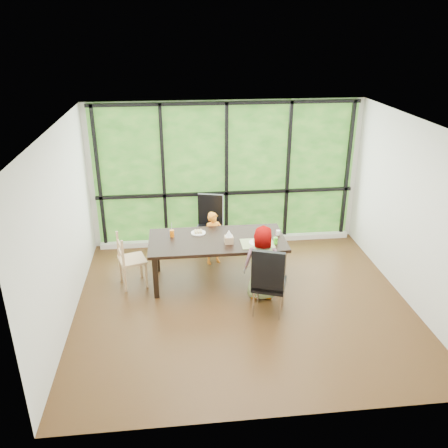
{
  "coord_description": "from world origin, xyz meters",
  "views": [
    {
      "loc": [
        -0.95,
        -5.93,
        3.92
      ],
      "look_at": [
        -0.22,
        0.64,
        1.05
      ],
      "focal_mm": 37.21,
      "sensor_mm": 36.0,
      "label": 1
    }
  ],
  "objects": [
    {
      "name": "crepe_rolls_near",
      "position": [
        0.3,
        0.52,
        0.79
      ],
      "size": [
        0.15,
        0.12,
        0.04
      ],
      "primitive_type": null,
      "color": "tan",
      "rests_on": "plate_near"
    },
    {
      "name": "placemat",
      "position": [
        0.29,
        0.5,
        0.75
      ],
      "size": [
        0.51,
        0.37,
        0.01
      ],
      "primitive_type": "cube",
      "color": "tan",
      "rests_on": "dining_table"
    },
    {
      "name": "green_cup",
      "position": [
        0.57,
        0.47,
        0.8
      ],
      "size": [
        0.07,
        0.07,
        0.11
      ],
      "primitive_type": "cylinder",
      "color": "#52CF25",
      "rests_on": "dining_table"
    },
    {
      "name": "ground",
      "position": [
        0.0,
        0.0,
        0.0
      ],
      "size": [
        5.0,
        5.0,
        0.0
      ],
      "primitive_type": "plane",
      "color": "black",
      "rests_on": "ground"
    },
    {
      "name": "chair_window_leather",
      "position": [
        -0.37,
        1.75,
        0.54
      ],
      "size": [
        0.56,
        0.56,
        1.08
      ],
      "primitive_type": "cube",
      "rotation": [
        0.0,
        0.0,
        -0.25
      ],
      "color": "black",
      "rests_on": "ground"
    },
    {
      "name": "chair_interior_leather",
      "position": [
        0.34,
        -0.25,
        0.54
      ],
      "size": [
        0.59,
        0.59,
        1.08
      ],
      "primitive_type": "cube",
      "rotation": [
        0.0,
        0.0,
        2.8
      ],
      "color": "black",
      "rests_on": "ground"
    },
    {
      "name": "white_mug",
      "position": [
        0.68,
        0.79,
        0.79
      ],
      "size": [
        0.07,
        0.07,
        0.07
      ],
      "primitive_type": "cylinder",
      "color": "white",
      "rests_on": "dining_table"
    },
    {
      "name": "window_sill",
      "position": [
        0.0,
        2.15,
        0.05
      ],
      "size": [
        4.8,
        0.12,
        0.1
      ],
      "primitive_type": "cube",
      "color": "silver",
      "rests_on": "ground"
    },
    {
      "name": "plate_near",
      "position": [
        0.3,
        0.52,
        0.76
      ],
      "size": [
        0.27,
        0.27,
        0.02
      ],
      "primitive_type": "cylinder",
      "color": "white",
      "rests_on": "dining_table"
    },
    {
      "name": "plate_far",
      "position": [
        -0.6,
        0.99,
        0.76
      ],
      "size": [
        0.24,
        0.24,
        0.02
      ],
      "primitive_type": "cylinder",
      "color": "white",
      "rests_on": "dining_table"
    },
    {
      "name": "back_wall",
      "position": [
        0.0,
        2.25,
        1.35
      ],
      "size": [
        5.0,
        0.0,
        5.0
      ],
      "primitive_type": "plane",
      "rotation": [
        1.57,
        0.0,
        0.0
      ],
      "color": "silver",
      "rests_on": "ground"
    },
    {
      "name": "tissue",
      "position": [
        -0.15,
        0.57,
        0.92
      ],
      "size": [
        0.12,
        0.12,
        0.11
      ],
      "primitive_type": "cone",
      "color": "white",
      "rests_on": "tissue_box"
    },
    {
      "name": "tissue_box",
      "position": [
        -0.15,
        0.57,
        0.81
      ],
      "size": [
        0.13,
        0.13,
        0.12
      ],
      "primitive_type": "cube",
      "color": "tan",
      "rests_on": "dining_table"
    },
    {
      "name": "child_older",
      "position": [
        0.32,
        0.16,
        0.59
      ],
      "size": [
        0.63,
        0.46,
        1.18
      ],
      "primitive_type": "imported",
      "rotation": [
        0.0,
        0.0,
        2.98
      ],
      "color": "slate",
      "rests_on": "ground"
    },
    {
      "name": "orange_cup",
      "position": [
        -1.03,
        0.91,
        0.81
      ],
      "size": [
        0.07,
        0.07,
        0.11
      ],
      "primitive_type": "cylinder",
      "color": "orange",
      "rests_on": "dining_table"
    },
    {
      "name": "child_toddler",
      "position": [
        -0.32,
        1.36,
        0.48
      ],
      "size": [
        0.41,
        0.33,
        0.95
      ],
      "primitive_type": "imported",
      "rotation": [
        0.0,
        0.0,
        0.35
      ],
      "color": "orange",
      "rests_on": "ground"
    },
    {
      "name": "dining_table",
      "position": [
        -0.32,
        0.74,
        0.38
      ],
      "size": [
        2.19,
        1.08,
        0.75
      ],
      "primitive_type": "cube",
      "rotation": [
        0.0,
        0.0,
        -0.02
      ],
      "color": "black",
      "rests_on": "ground"
    },
    {
      "name": "straw_pink",
      "position": [
        0.57,
        0.47,
        0.9
      ],
      "size": [
        0.01,
        0.04,
        0.2
      ],
      "primitive_type": "cylinder",
      "rotation": [
        0.14,
        0.0,
        0.0
      ],
      "color": "pink",
      "rests_on": "green_cup"
    },
    {
      "name": "window_mullions",
      "position": [
        0.0,
        2.19,
        1.35
      ],
      "size": [
        4.8,
        0.06,
        2.65
      ],
      "primitive_type": null,
      "color": "black",
      "rests_on": "back_wall"
    },
    {
      "name": "foliage_backdrop",
      "position": [
        0.0,
        2.23,
        1.35
      ],
      "size": [
        4.8,
        0.02,
        2.65
      ],
      "primitive_type": "cube",
      "color": "#1B4615",
      "rests_on": "back_wall"
    },
    {
      "name": "chair_end_beech",
      "position": [
        -1.68,
        0.75,
        0.45
      ],
      "size": [
        0.51,
        0.52,
        0.9
      ],
      "primitive_type": "cube",
      "rotation": [
        0.0,
        0.0,
        1.87
      ],
      "color": "tan",
      "rests_on": "ground"
    },
    {
      "name": "straw_white",
      "position": [
        -1.03,
        0.91,
        0.9
      ],
      "size": [
        0.01,
        0.04,
        0.2
      ],
      "primitive_type": "cylinder",
      "rotation": [
        0.14,
        0.0,
        0.0
      ],
      "color": "white",
      "rests_on": "orange_cup"
    },
    {
      "name": "crepe_rolls_far",
      "position": [
        -0.6,
        0.99,
        0.78
      ],
      "size": [
        0.15,
        0.12,
        0.04
      ],
      "primitive_type": null,
      "color": "tan",
      "rests_on": "plate_far"
    }
  ]
}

